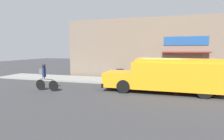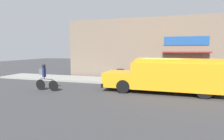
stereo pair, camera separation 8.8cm
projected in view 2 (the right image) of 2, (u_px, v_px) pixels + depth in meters
The scene contains 6 objects.
ground_plane at pixel (161, 87), 11.82m from camera, with size 70.00×70.00×0.00m, color #38383A.
sidewalk at pixel (162, 83), 13.00m from camera, with size 28.00×2.49×0.14m.
storefront at pixel (163, 49), 14.27m from camera, with size 16.92×0.84×5.22m.
school_bus at pixel (168, 75), 10.35m from camera, with size 6.97×2.64×2.00m.
cyclist at pixel (45, 78), 10.86m from camera, with size 1.65×0.22×1.67m.
trash_bin at pixel (120, 74), 14.62m from camera, with size 0.61×0.61×0.80m.
Camera 2 is at (0.05, -12.08, 2.51)m, focal length 28.00 mm.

